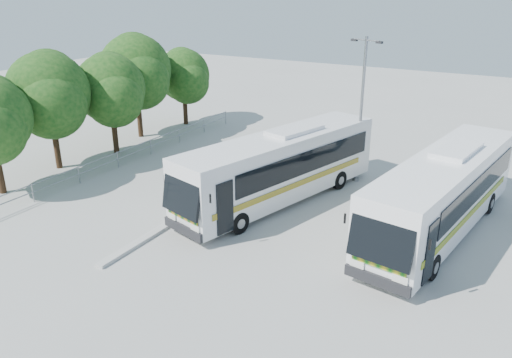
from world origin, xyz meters
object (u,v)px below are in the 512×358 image
Objects in this scene: tree_far_b at (49,93)px; coach_adjacent at (443,192)px; tree_far_d at (136,70)px; coach_main at (280,166)px; lamppost at (362,105)px; tree_far_c at (111,89)px; tree_far_e at (184,75)px.

tree_far_b is 21.94m from coach_adjacent.
tree_far_d is 0.57× the size of coach_adjacent.
tree_far_d reaches higher than coach_main.
coach_adjacent is at bearing -19.22° from lamppost.
tree_far_e is (-0.51, 8.20, -0.37)m from tree_far_c.
tree_far_b is 1.17× the size of tree_far_e.
tree_far_c is 0.50× the size of coach_adjacent.
tree_far_e is at bearing 81.37° from tree_far_d.
lamppost reaches higher than tree_far_e.
tree_far_c is (0.89, 3.90, -0.31)m from tree_far_b.
coach_adjacent is (7.77, 0.44, 0.02)m from coach_main.
coach_adjacent is (21.23, -9.47, -1.97)m from tree_far_e.
tree_far_d is 16.62m from lamppost.
tree_far_b is 7.61m from tree_far_d.
coach_main is (14.15, -5.41, -2.92)m from tree_far_d.
coach_adjacent is at bearing -12.78° from tree_far_d.
tree_far_d is 22.66m from coach_adjacent.
tree_far_d is 15.42m from coach_main.
tree_far_c is 20.89m from coach_adjacent.
tree_far_b is 0.88× the size of lamppost.
tree_far_d is 1.24× the size of tree_far_e.
lamppost is at bearing -2.43° from tree_far_d.
coach_adjacent is (21.62, 2.63, -2.65)m from tree_far_b.
lamppost is at bearing 77.69° from coach_main.
lamppost is (2.46, 4.71, 2.48)m from coach_main.
tree_far_b is at bearing -137.55° from lamppost.
tree_far_b is 12.13m from tree_far_e.
lamppost is at bearing 22.92° from tree_far_b.
lamppost is (-5.31, 4.26, 2.46)m from coach_adjacent.
tree_far_b is 4.01m from tree_far_c.
tree_far_d is (-1.19, 3.70, 0.56)m from tree_far_c.
coach_adjacent is at bearing 18.51° from coach_main.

